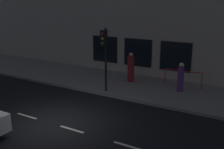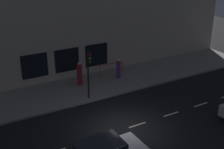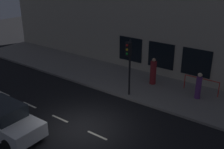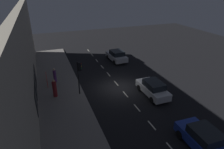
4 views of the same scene
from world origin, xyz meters
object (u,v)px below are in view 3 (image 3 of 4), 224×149
pedestrian_1 (153,72)px  parked_car_0 (4,119)px  traffic_light (129,56)px  pedestrian_0 (198,86)px

pedestrian_1 → parked_car_0: bearing=-64.3°
traffic_light → pedestrian_0: size_ratio=2.13×
parked_car_0 → pedestrian_0: bearing=145.0°
pedestrian_0 → pedestrian_1: (0.32, 3.25, 0.07)m
traffic_light → pedestrian_0: traffic_light is taller
traffic_light → pedestrian_1: bearing=-8.8°
traffic_light → parked_car_0: traffic_light is taller
traffic_light → pedestrian_1: 3.04m
traffic_light → parked_car_0: (-6.83, 2.64, -1.90)m
parked_car_0 → pedestrian_1: (9.32, -3.03, 0.21)m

